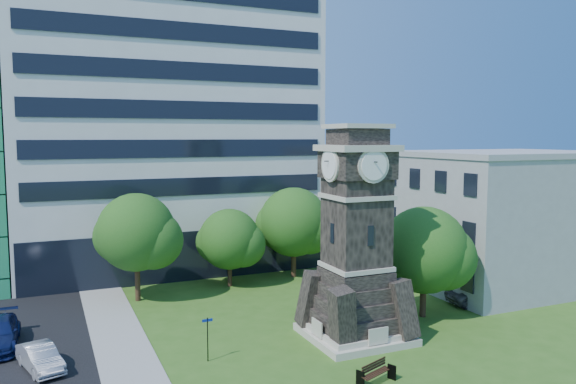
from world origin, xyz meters
name	(u,v)px	position (x,y,z in m)	size (l,w,h in m)	color
ground	(325,358)	(0.00, 0.00, 0.00)	(160.00, 160.00, 0.00)	#325B1A
sidewalk	(124,352)	(-9.50, 5.00, 0.03)	(3.00, 70.00, 0.06)	gray
clock_tower	(356,247)	(3.00, 2.00, 5.28)	(5.40, 5.40, 12.22)	#B4AE9D
office_tall	(161,106)	(-3.20, 25.84, 14.22)	(26.20, 15.11, 28.60)	silver
office_low	(504,217)	(19.97, 8.00, 5.21)	(15.20, 12.20, 10.40)	#9D9FA2
car_street_mid	(40,358)	(-13.60, 4.32, 0.63)	(1.34, 3.83, 1.26)	gray
car_east_lot	(480,295)	(14.20, 4.19, 0.64)	(2.11, 4.58, 1.27)	#4E4E53
park_bench	(376,372)	(0.89, -3.49, 0.50)	(1.84, 0.49, 0.95)	black
street_sign	(208,334)	(-5.69, 2.06, 1.44)	(0.55, 0.06, 2.31)	black
tree_nw	(137,235)	(-7.25, 14.48, 4.69)	(6.02, 5.47, 7.63)	#332114
tree_nc	(230,241)	(-0.13, 15.58, 3.54)	(5.14, 4.67, 6.03)	#332114
tree_ne	(295,224)	(5.61, 16.29, 4.38)	(6.24, 5.67, 7.40)	#332114
tree_east	(425,253)	(9.01, 3.57, 4.18)	(6.10, 5.55, 7.13)	#332114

